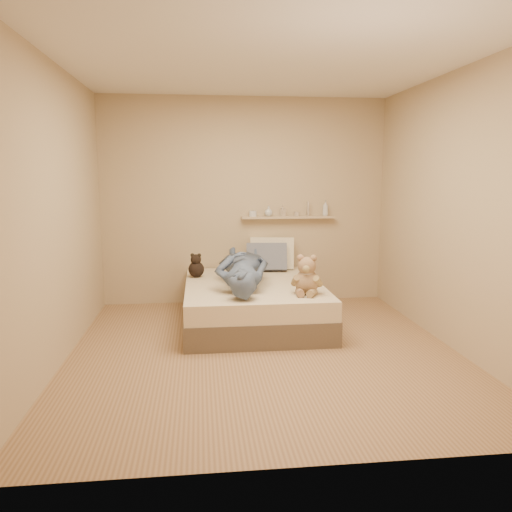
{
  "coord_description": "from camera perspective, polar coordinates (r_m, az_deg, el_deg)",
  "views": [
    {
      "loc": [
        -0.58,
        -4.45,
        1.64
      ],
      "look_at": [
        0.0,
        0.65,
        0.8
      ],
      "focal_mm": 35.0,
      "sensor_mm": 36.0,
      "label": 1
    }
  ],
  "objects": [
    {
      "name": "wall_shelf",
      "position": [
        6.41,
        3.7,
        4.44
      ],
      "size": [
        1.2,
        0.12,
        0.03
      ],
      "primitive_type": "cube",
      "color": "tan",
      "rests_on": "wall_back"
    },
    {
      "name": "bed",
      "position": [
        5.59,
        -0.33,
        -5.37
      ],
      "size": [
        1.5,
        1.9,
        0.45
      ],
      "color": "brown",
      "rests_on": "floor"
    },
    {
      "name": "teddy_bear",
      "position": [
        5.02,
        5.81,
        -2.5
      ],
      "size": [
        0.32,
        0.33,
        0.41
      ],
      "color": "#9D7756",
      "rests_on": "bed"
    },
    {
      "name": "person",
      "position": [
        5.42,
        -1.55,
        -1.35
      ],
      "size": [
        0.73,
        1.63,
        0.38
      ],
      "primitive_type": "imported",
      "rotation": [
        0.0,
        0.0,
        3.04
      ],
      "color": "#485471",
      "rests_on": "bed"
    },
    {
      "name": "pillow_cream",
      "position": [
        6.35,
        1.85,
        0.32
      ],
      "size": [
        0.58,
        0.3,
        0.42
      ],
      "primitive_type": "cube",
      "rotation": [
        -0.14,
        0.0,
        -0.17
      ],
      "color": "beige",
      "rests_on": "bed"
    },
    {
      "name": "game_console",
      "position": [
        4.99,
        -1.19,
        -2.92
      ],
      "size": [
        0.16,
        0.1,
        0.05
      ],
      "color": "silver",
      "rests_on": "bed"
    },
    {
      "name": "dark_plush",
      "position": [
        5.88,
        -6.85,
        -1.24
      ],
      "size": [
        0.19,
        0.19,
        0.29
      ],
      "color": "black",
      "rests_on": "bed"
    },
    {
      "name": "pillow_grey",
      "position": [
        6.21,
        1.22,
        -0.16
      ],
      "size": [
        0.52,
        0.31,
        0.37
      ],
      "primitive_type": "cube",
      "rotation": [
        -0.41,
        0.0,
        -0.1
      ],
      "color": "slate",
      "rests_on": "bed"
    },
    {
      "name": "shelf_bottles",
      "position": [
        6.4,
        3.63,
        5.2
      ],
      "size": [
        1.04,
        0.12,
        0.2
      ],
      "color": "silver",
      "rests_on": "wall_shelf"
    },
    {
      "name": "room",
      "position": [
        4.5,
        0.94,
        4.96
      ],
      "size": [
        3.8,
        3.8,
        3.8
      ],
      "color": "#9B7750",
      "rests_on": "ground"
    }
  ]
}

